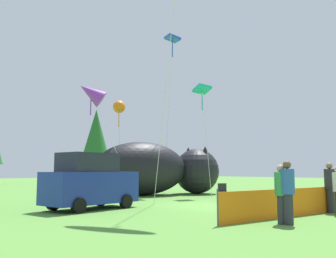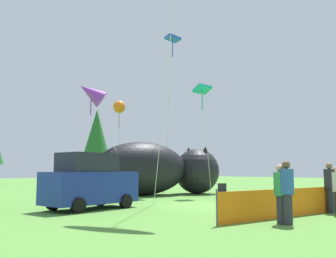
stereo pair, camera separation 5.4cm
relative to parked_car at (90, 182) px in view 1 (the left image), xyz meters
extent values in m
plane|color=#548C38|center=(4.81, -2.64, -1.07)|extent=(120.00, 120.00, 0.00)
cube|color=navy|center=(0.04, 0.00, -0.21)|extent=(3.97, 2.01, 1.25)
cube|color=#1E232D|center=(-0.15, -0.02, 0.79)|extent=(2.25, 1.70, 0.75)
cylinder|color=black|center=(1.14, 0.92, -0.79)|extent=(0.58, 0.28, 0.56)
cylinder|color=black|center=(1.30, -0.66, -0.79)|extent=(0.58, 0.28, 0.56)
cylinder|color=black|center=(-1.22, 0.67, -0.79)|extent=(0.58, 0.28, 0.56)
cylinder|color=black|center=(-1.05, -0.91, -0.79)|extent=(0.58, 0.28, 0.56)
cube|color=black|center=(6.68, -1.66, -0.63)|extent=(0.67, 0.67, 0.03)
cube|color=black|center=(6.77, -1.44, -0.40)|extent=(0.45, 0.22, 0.45)
cylinder|color=#A5A5AD|center=(6.79, -1.94, -0.85)|extent=(0.02, 0.02, 0.44)
cylinder|color=#A5A5AD|center=(6.39, -1.77, -0.85)|extent=(0.02, 0.02, 0.44)
cylinder|color=#A5A5AD|center=(6.96, -1.55, -0.85)|extent=(0.02, 0.02, 0.44)
cylinder|color=#A5A5AD|center=(6.57, -1.38, -0.85)|extent=(0.02, 0.02, 0.44)
ellipsoid|color=black|center=(6.72, 4.72, 0.57)|extent=(6.66, 5.06, 3.28)
ellipsoid|color=white|center=(6.72, 4.72, -0.17)|extent=(4.38, 3.58, 1.48)
sphere|color=black|center=(10.43, 3.41, 0.40)|extent=(2.96, 2.96, 2.96)
cone|color=black|center=(10.43, 4.15, 1.59)|extent=(0.83, 0.83, 0.89)
cone|color=black|center=(10.43, 2.67, 1.59)|extent=(0.83, 0.83, 0.89)
cube|color=orange|center=(3.66, -6.82, -0.60)|extent=(7.09, 1.03, 0.94)
cylinder|color=#4C4C51|center=(0.12, -6.33, -0.56)|extent=(0.05, 0.05, 1.03)
cylinder|color=#2D2D38|center=(5.65, -7.25, -0.64)|extent=(0.27, 0.27, 0.87)
cylinder|color=#26262D|center=(5.65, -7.25, 0.16)|extent=(0.40, 0.40, 0.73)
sphere|color=#8C6647|center=(5.65, -7.25, 0.64)|extent=(0.24, 0.24, 0.24)
cylinder|color=#2D2D38|center=(1.73, -7.42, -0.66)|extent=(0.26, 0.26, 0.82)
cylinder|color=#338C4C|center=(1.73, -7.42, 0.09)|extent=(0.37, 0.37, 0.68)
sphere|color=tan|center=(1.73, -7.42, 0.54)|extent=(0.22, 0.22, 0.22)
cylinder|color=#2D2D38|center=(1.73, -7.62, -0.64)|extent=(0.27, 0.27, 0.87)
cylinder|color=#2D59A5|center=(1.73, -7.62, 0.16)|extent=(0.40, 0.40, 0.72)
sphere|color=brown|center=(1.73, -7.62, 0.64)|extent=(0.24, 0.24, 0.24)
cylinder|color=silver|center=(8.85, 1.24, 2.17)|extent=(0.05, 0.69, 6.48)
cube|color=#19B2B2|center=(8.87, 1.57, 5.41)|extent=(1.14, 1.16, 0.51)
cylinder|color=#19B2B2|center=(8.87, 1.57, 4.71)|extent=(0.06, 0.06, 1.20)
cylinder|color=silver|center=(2.87, -1.41, 4.22)|extent=(0.92, 2.52, 10.58)
cylinder|color=silver|center=(4.42, 4.49, 1.90)|extent=(2.42, 1.26, 5.96)
cone|color=purple|center=(3.23, 5.10, 4.88)|extent=(2.07, 1.85, 1.66)
cylinder|color=purple|center=(3.23, 5.10, 4.18)|extent=(0.06, 0.06, 1.20)
cylinder|color=silver|center=(5.67, 5.56, 1.71)|extent=(0.44, 0.79, 5.56)
sphere|color=orange|center=(5.88, 5.94, 4.48)|extent=(0.80, 0.80, 0.80)
cylinder|color=orange|center=(5.88, 5.94, 3.78)|extent=(0.06, 0.06, 1.20)
cylinder|color=silver|center=(9.10, 4.75, 4.16)|extent=(0.08, 0.91, 10.46)
cube|color=blue|center=(9.07, 4.31, 9.39)|extent=(1.15, 1.14, 0.38)
cylinder|color=blue|center=(9.07, 4.31, 8.69)|extent=(0.06, 0.06, 1.20)
cylinder|color=brown|center=(17.21, 25.50, -0.01)|extent=(0.68, 0.68, 2.13)
cone|color=#236028|center=(17.21, 25.50, 4.46)|extent=(3.74, 3.74, 6.81)
camera|label=1|loc=(-8.41, -12.97, 0.49)|focal=40.00mm
camera|label=2|loc=(-8.37, -13.01, 0.49)|focal=40.00mm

